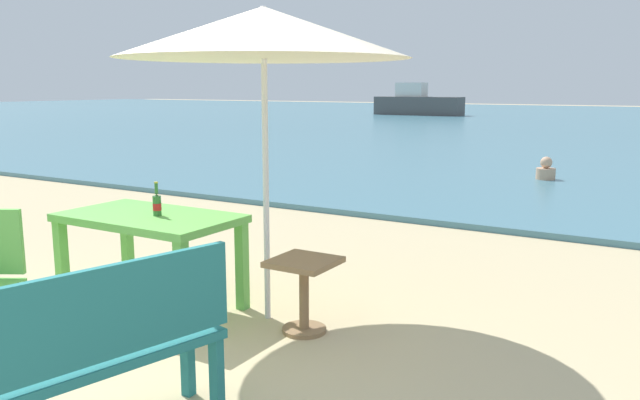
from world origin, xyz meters
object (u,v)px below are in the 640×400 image
swimmer_person (546,170)px  bench_teal_center (112,343)px  boat_cargo_ship (417,103)px  picnic_table_green (150,228)px  beer_bottle_amber (157,204)px  side_table_wood (304,285)px  patio_umbrella (264,33)px

swimmer_person → bench_teal_center: bearing=-89.9°
bench_teal_center → swimmer_person: size_ratio=3.05×
swimmer_person → boat_cargo_ship: bearing=117.4°
picnic_table_green → beer_bottle_amber: (0.10, -0.00, 0.20)m
bench_teal_center → boat_cargo_ship: size_ratio=0.25×
bench_teal_center → swimmer_person: 9.97m
picnic_table_green → side_table_wood: 1.36m
side_table_wood → patio_umbrella: bearing=166.7°
boat_cargo_ship → picnic_table_green: bearing=-71.4°
beer_bottle_amber → bench_teal_center: beer_bottle_amber is taller
beer_bottle_amber → swimmer_person: 8.52m
beer_bottle_amber → bench_teal_center: bearing=-51.6°
beer_bottle_amber → patio_umbrella: size_ratio=0.12×
side_table_wood → swimmer_person: size_ratio=1.32×
picnic_table_green → boat_cargo_ship: bearing=108.6°
picnic_table_green → boat_cargo_ship: (-10.57, 31.34, 0.09)m
side_table_wood → swimmer_person: 8.23m
patio_umbrella → swimmer_person: 8.36m
side_table_wood → boat_cargo_ship: (-11.88, 31.16, 0.39)m
beer_bottle_amber → swimmer_person: bearing=81.8°
picnic_table_green → patio_umbrella: size_ratio=0.61×
beer_bottle_amber → boat_cargo_ship: boat_cargo_ship is taller
side_table_wood → swimmer_person: (-0.01, 8.23, -0.11)m
beer_bottle_amber → swimmer_person: size_ratio=0.65×
picnic_table_green → swimmer_person: 8.52m
patio_umbrella → side_table_wood: 1.81m
side_table_wood → boat_cargo_ship: boat_cargo_ship is taller
patio_umbrella → beer_bottle_amber: bearing=-161.7°
boat_cargo_ship → bench_teal_center: bearing=-70.1°
patio_umbrella → boat_cargo_ship: size_ratio=0.45×
patio_umbrella → picnic_table_green: bearing=-163.7°
picnic_table_green → patio_umbrella: (0.93, 0.27, 1.47)m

